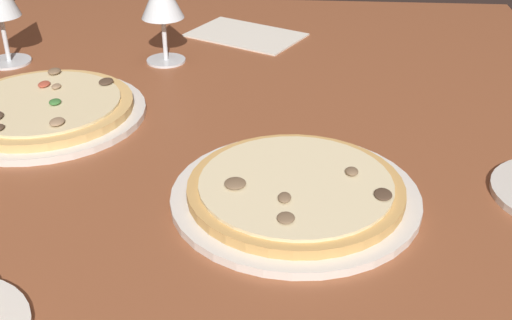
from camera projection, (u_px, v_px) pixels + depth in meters
dining_table at (221, 177)px, 86.72cm from camera, size 150.00×110.00×4.00cm
pizza_main at (296, 192)px, 77.60cm from camera, size 29.27×29.27×3.29cm
pizza_side at (44, 109)px, 97.19cm from camera, size 29.61×29.61×3.39cm
paper_menu at (246, 35)px, 128.99cm from camera, size 21.51×24.71×0.30cm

